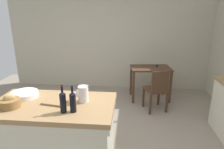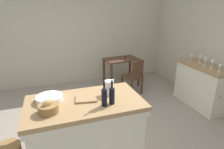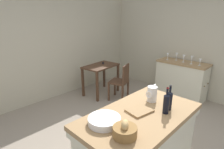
{
  "view_description": "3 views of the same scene",
  "coord_description": "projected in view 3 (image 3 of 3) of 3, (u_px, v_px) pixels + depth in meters",
  "views": [
    {
      "loc": [
        0.52,
        -2.58,
        1.97
      ],
      "look_at": [
        0.23,
        0.6,
        0.97
      ],
      "focal_mm": 31.6,
      "sensor_mm": 36.0,
      "label": 1
    },
    {
      "loc": [
        -0.8,
        -2.63,
        2.07
      ],
      "look_at": [
        0.26,
        0.44,
        0.89
      ],
      "focal_mm": 29.71,
      "sensor_mm": 36.0,
      "label": 2
    },
    {
      "loc": [
        -2.05,
        -1.53,
        2.01
      ],
      "look_at": [
        0.17,
        0.63,
        1.0
      ],
      "focal_mm": 29.59,
      "sensor_mm": 36.0,
      "label": 3
    }
  ],
  "objects": [
    {
      "name": "wine_glass_far_right",
      "position": [
        168.0,
        55.0,
        4.66
      ],
      "size": [
        0.07,
        0.07,
        0.16
      ],
      "color": "white",
      "rests_on": "side_cabinet"
    },
    {
      "name": "ground_plane",
      "position": [
        132.0,
        143.0,
        3.03
      ],
      "size": [
        6.76,
        6.76,
        0.0
      ],
      "primitive_type": "plane",
      "color": "gray"
    },
    {
      "name": "cutting_board",
      "position": [
        139.0,
        111.0,
        2.22
      ],
      "size": [
        0.32,
        0.27,
        0.02
      ],
      "primitive_type": "cube",
      "rotation": [
        0.0,
        0.0,
        -0.17
      ],
      "color": "#99754C",
      "rests_on": "island_table"
    },
    {
      "name": "wine_bottle_amber",
      "position": [
        166.0,
        103.0,
        2.15
      ],
      "size": [
        0.07,
        0.07,
        0.33
      ],
      "color": "black",
      "rests_on": "island_table"
    },
    {
      "name": "wall_back",
      "position": [
        47.0,
        46.0,
        4.35
      ],
      "size": [
        5.32,
        0.12,
        2.6
      ],
      "primitive_type": "cube",
      "color": "#B2AA93",
      "rests_on": "ground"
    },
    {
      "name": "wine_glass_left",
      "position": [
        192.0,
        58.0,
        4.24
      ],
      "size": [
        0.07,
        0.07,
        0.19
      ],
      "color": "white",
      "rests_on": "side_cabinet"
    },
    {
      "name": "wine_glass_middle",
      "position": [
        184.0,
        57.0,
        4.4
      ],
      "size": [
        0.07,
        0.07,
        0.18
      ],
      "color": "white",
      "rests_on": "side_cabinet"
    },
    {
      "name": "pitcher",
      "position": [
        152.0,
        94.0,
        2.46
      ],
      "size": [
        0.17,
        0.13,
        0.25
      ],
      "color": "white",
      "rests_on": "island_table"
    },
    {
      "name": "writing_desk",
      "position": [
        101.0,
        70.0,
        4.74
      ],
      "size": [
        0.96,
        0.65,
        0.82
      ],
      "color": "#472D1E",
      "rests_on": "ground"
    },
    {
      "name": "wine_glass_right",
      "position": [
        177.0,
        55.0,
        4.59
      ],
      "size": [
        0.07,
        0.07,
        0.19
      ],
      "color": "white",
      "rests_on": "side_cabinet"
    },
    {
      "name": "wooden_chair",
      "position": [
        121.0,
        81.0,
        4.43
      ],
      "size": [
        0.51,
        0.51,
        0.9
      ],
      "color": "#472D1E",
      "rests_on": "ground"
    },
    {
      "name": "side_cabinet",
      "position": [
        181.0,
        80.0,
        4.6
      ],
      "size": [
        0.52,
        1.2,
        0.91
      ],
      "color": "#99754C",
      "rests_on": "ground"
    },
    {
      "name": "island_table",
      "position": [
        139.0,
        142.0,
        2.31
      ],
      "size": [
        1.55,
        0.86,
        0.89
      ],
      "color": "#99754C",
      "rests_on": "ground"
    },
    {
      "name": "wine_bottle_dark",
      "position": [
        169.0,
        100.0,
        2.24
      ],
      "size": [
        0.07,
        0.07,
        0.32
      ],
      "color": "black",
      "rests_on": "island_table"
    },
    {
      "name": "wall_right",
      "position": [
        202.0,
        46.0,
        4.4
      ],
      "size": [
        0.12,
        5.2,
        2.6
      ],
      "primitive_type": "cube",
      "color": "#B2AA93",
      "rests_on": "ground"
    },
    {
      "name": "wash_bowl",
      "position": [
        104.0,
        120.0,
        1.98
      ],
      "size": [
        0.35,
        0.35,
        0.07
      ],
      "primitive_type": "cylinder",
      "color": "white",
      "rests_on": "island_table"
    },
    {
      "name": "bread_basket",
      "position": [
        125.0,
        131.0,
        1.75
      ],
      "size": [
        0.24,
        0.24,
        0.17
      ],
      "color": "olive",
      "rests_on": "island_table"
    },
    {
      "name": "wine_glass_far_left",
      "position": [
        200.0,
        61.0,
        4.12
      ],
      "size": [
        0.07,
        0.07,
        0.15
      ],
      "color": "white",
      "rests_on": "side_cabinet"
    }
  ]
}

